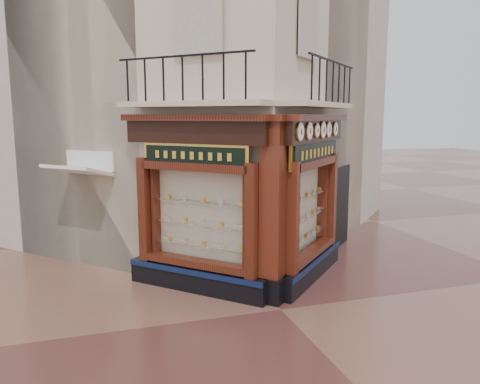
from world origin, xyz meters
name	(u,v)px	position (x,y,z in m)	size (l,w,h in m)	color
ground	(281,310)	(0.00, 0.00, 0.00)	(80.00, 80.00, 0.00)	#522926
main_building	(208,49)	(0.00, 6.16, 6.00)	(8.00, 8.00, 12.00)	beige
neighbour_left	(121,71)	(-2.47, 8.63, 5.50)	(8.00, 8.00, 11.00)	beige
neighbour_right	(256,74)	(2.47, 8.63, 5.50)	(8.00, 8.00, 11.00)	beige
shopfront_left	(196,206)	(-1.41, 1.57, 1.98)	(2.86, 2.86, 3.98)	black
shopfront_right	(311,199)	(1.41, 1.57, 1.98)	(2.86, 2.86, 3.98)	black
corner_pilaster	(273,212)	(0.00, 0.50, 1.95)	(0.85, 0.85, 3.98)	black
balcony	(258,104)	(0.00, 1.49, 4.22)	(5.94, 2.97, 1.03)	beige
clock_a	(300,132)	(0.56, 0.46, 3.62)	(0.31, 0.31, 0.39)	gold
clock_b	(309,131)	(0.96, 0.86, 3.62)	(0.31, 0.31, 0.39)	gold
clock_c	(317,130)	(1.32, 1.22, 3.62)	(0.27, 0.27, 0.33)	gold
clock_d	(323,130)	(1.64, 1.54, 3.62)	(0.32, 0.32, 0.40)	gold
clock_e	(328,130)	(1.96, 1.85, 3.62)	(0.31, 0.31, 0.38)	gold
clock_f	(335,129)	(2.36, 2.26, 3.62)	(0.29, 0.29, 0.36)	gold
awning	(83,272)	(-3.94, 3.74, 0.00)	(1.58, 0.95, 0.08)	silver
signboard_left	(194,155)	(-1.46, 1.51, 3.10)	(1.94, 1.94, 0.52)	gold
signboard_right	(316,152)	(1.46, 1.51, 3.10)	(2.29, 2.29, 0.61)	gold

